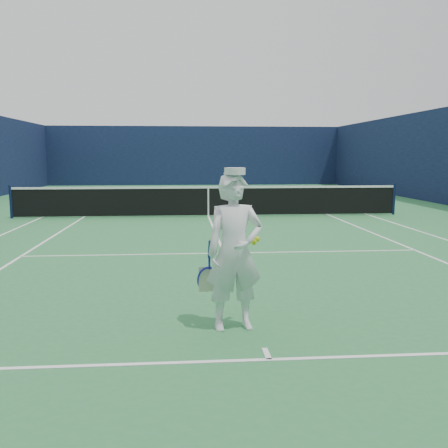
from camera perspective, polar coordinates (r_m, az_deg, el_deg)
The scene contains 5 objects.
ground at distance 16.71m, azimuth -1.80°, elevation 0.89°, with size 80.00×80.00×0.00m, color #2C753E.
court_markings at distance 16.71m, azimuth -1.80°, elevation 0.90°, with size 11.03×23.83×0.01m.
windscreen_fence at distance 16.59m, azimuth -1.83°, elevation 7.76°, with size 20.12×36.12×4.00m.
tennis_net at distance 16.65m, azimuth -1.80°, elevation 2.78°, with size 12.88×0.09×1.07m.
tennis_player at distance 5.77m, azimuth 1.21°, elevation -3.17°, with size 0.82×0.53×1.89m.
Camera 1 is at (-0.84, -16.57, 2.02)m, focal length 40.00 mm.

